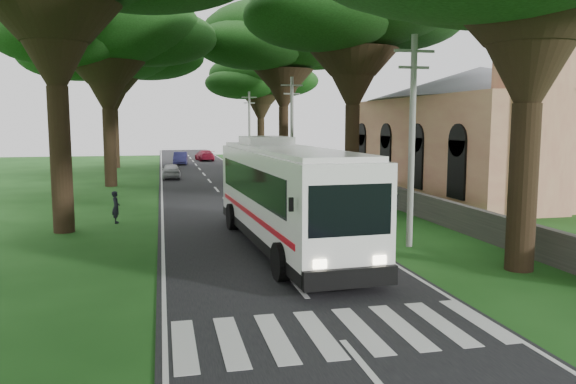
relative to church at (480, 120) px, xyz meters
name	(u,v)px	position (x,y,z in m)	size (l,w,h in m)	color
ground	(313,306)	(-17.86, -21.55, -4.91)	(140.00, 140.00, 0.00)	#174413
road	(218,191)	(-17.86, 3.45, -4.90)	(8.00, 120.00, 0.04)	black
crosswalk	(336,333)	(-17.86, -23.55, -4.91)	(8.00, 3.00, 0.01)	silver
property_wall	(346,181)	(-8.86, 2.45, -4.31)	(0.35, 50.00, 1.20)	#383533
church	(480,120)	(0.00, 0.00, 0.00)	(14.00, 24.00, 11.60)	tan
pole_near	(412,138)	(-12.36, -15.55, -0.73)	(1.60, 0.24, 8.00)	gray
pole_mid	(292,130)	(-12.36, 4.45, -0.73)	(1.60, 0.24, 8.00)	gray
pole_far	(249,128)	(-12.36, 24.45, -0.73)	(1.60, 0.24, 8.00)	gray
tree_l_midb	(105,27)	(-25.36, 8.45, 6.71)	(13.71, 13.71, 14.68)	black
tree_l_far	(111,49)	(-26.36, 26.45, 7.37)	(16.04, 16.04, 15.78)	black
tree_r_mida	(354,7)	(-9.86, -1.55, 6.85)	(12.88, 12.88, 14.68)	black
tree_r_midb	(284,36)	(-10.36, 16.45, 7.71)	(15.02, 15.02, 15.93)	black
tree_r_far	(261,76)	(-9.36, 34.45, 5.51)	(12.75, 12.75, 13.28)	black
coach_bus	(285,194)	(-17.07, -14.65, -2.84)	(3.57, 13.14, 3.84)	white
distant_car_a	(171,171)	(-20.86, 13.08, -4.23)	(1.54, 3.83, 1.30)	#A4A4A8
distant_car_b	(181,158)	(-19.52, 29.38, -4.18)	(1.48, 4.24, 1.40)	navy
distant_car_c	(205,155)	(-16.39, 34.87, -4.21)	(1.88, 4.62, 1.34)	maroon
pedestrian	(116,207)	(-23.80, -7.76, -4.14)	(0.56, 0.37, 1.53)	black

